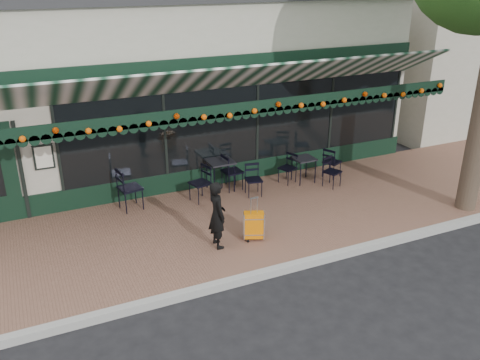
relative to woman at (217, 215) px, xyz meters
name	(u,v)px	position (x,y,z in m)	size (l,w,h in m)	color
ground	(283,270)	(0.87, -1.10, -0.83)	(80.00, 80.00, 0.00)	black
sidewalk	(239,221)	(0.87, 0.90, -0.76)	(18.00, 4.00, 0.15)	brown
curb	(285,268)	(0.87, -1.18, -0.76)	(18.00, 0.16, 0.15)	#9E9E99
restaurant_building	(159,74)	(0.87, 6.73, 1.44)	(12.00, 9.60, 4.50)	#A4A18E
neighbor_building_right	(473,44)	(13.87, 6.90, 1.57)	(12.00, 8.00, 4.80)	#B8B1A1
woman	(217,215)	(0.00, 0.00, 0.00)	(0.50, 0.33, 1.37)	black
suitcase	(254,225)	(0.77, -0.06, -0.38)	(0.45, 0.36, 0.92)	orange
cafe_table_a	(304,160)	(3.23, 2.12, -0.10)	(0.52, 0.52, 0.64)	black
cafe_table_b	(220,164)	(1.10, 2.51, 0.01)	(0.62, 0.62, 0.77)	black
chair_a_left	(287,168)	(2.82, 2.23, -0.30)	(0.38, 0.38, 0.77)	black
chair_a_right	(332,162)	(4.07, 2.09, -0.28)	(0.40, 0.40, 0.81)	black
chair_a_front	(332,172)	(3.72, 1.55, -0.30)	(0.38, 0.38, 0.77)	black
chair_b_left	(200,183)	(0.43, 2.13, -0.25)	(0.43, 0.43, 0.87)	black
chair_b_right	(232,172)	(1.38, 2.42, -0.22)	(0.46, 0.46, 0.92)	black
chair_b_front	(254,180)	(1.70, 1.88, -0.29)	(0.39, 0.39, 0.78)	black
chair_solo	(130,189)	(-1.16, 2.37, -0.19)	(0.50, 0.50, 0.99)	black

